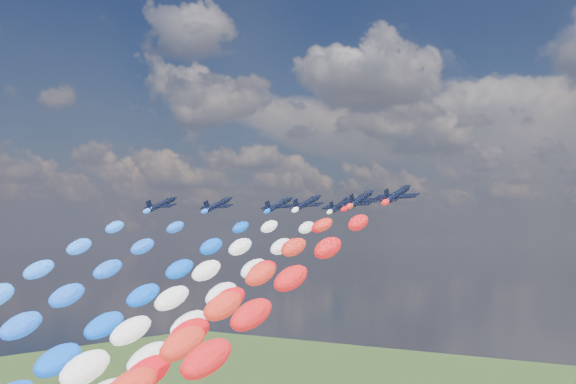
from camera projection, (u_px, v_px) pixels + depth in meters
The scene contains 8 objects.
jet_0 at pixel (161, 204), 168.35m from camera, with size 7.98×10.71×2.36m, color black, non-canonical shape.
jet_1 at pixel (218, 205), 169.96m from camera, with size 7.98×10.71×2.36m, color black, non-canonical shape.
jet_2 at pixel (279, 205), 170.53m from camera, with size 7.98×10.71×2.36m, color black, non-canonical shape.
jet_3 at pixel (307, 203), 163.09m from camera, with size 7.98×10.71×2.36m, color black, non-canonical shape.
jet_4 at pixel (340, 205), 172.73m from camera, with size 7.98×10.71×2.36m, color black, non-canonical shape.
jet_5 at pixel (355, 202), 158.42m from camera, with size 7.98×10.71×2.36m, color black, non-canonical shape.
jet_6 at pixel (361, 199), 147.11m from camera, with size 7.98×10.71×2.36m, color black, non-canonical shape.
jet_7 at pixel (397, 194), 133.35m from camera, with size 7.98×10.71×2.36m, color black, non-canonical shape.
Camera 1 is at (93.81, -122.12, 81.60)m, focal length 47.33 mm.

